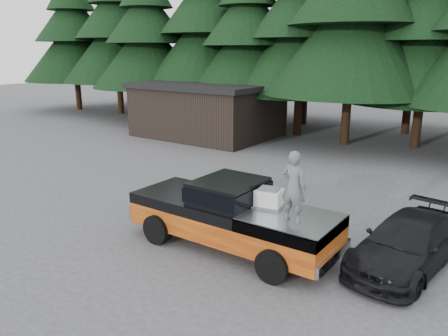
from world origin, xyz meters
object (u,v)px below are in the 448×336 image
Objects in this scene: man_on_bed at (294,187)px; air_compressor at (269,199)px; pickup_truck at (231,225)px; parked_car at (407,243)px; utility_building at (208,109)px.

air_compressor is at bearing -27.42° from man_on_bed.
pickup_truck reaches higher than parked_car.
air_compressor is 3.60m from parked_car.
pickup_truck is at bearing -6.90° from man_on_bed.
air_compressor is 0.38× the size of man_on_bed.
man_on_bed is 0.40× the size of parked_car.
air_compressor reaches higher than pickup_truck.
man_on_bed is at bearing -40.23° from air_compressor.
parked_car is at bearing 12.73° from air_compressor.
parked_car is at bearing -137.49° from man_on_bed.
utility_building is at bearing -44.39° from man_on_bed.
utility_building reaches higher than man_on_bed.
man_on_bed is at bearing -8.36° from pickup_truck.
pickup_truck is 4.50m from parked_car.
man_on_bed is (0.95, -0.52, 0.64)m from air_compressor.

